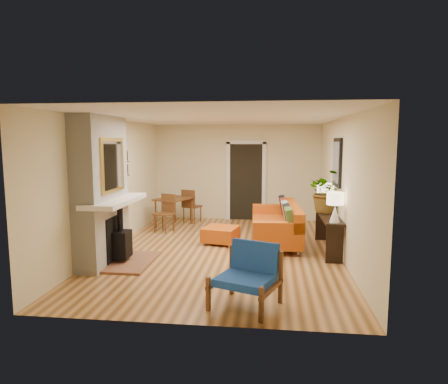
% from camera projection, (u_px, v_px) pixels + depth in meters
% --- Properties ---
extents(room_shell, '(6.50, 6.50, 6.50)m').
position_uv_depth(room_shell, '(258.00, 177.00, 10.30)').
color(room_shell, tan).
rests_on(room_shell, ground).
extents(fireplace, '(1.09, 1.68, 2.60)m').
position_uv_depth(fireplace, '(103.00, 194.00, 7.03)').
color(fireplace, white).
rests_on(fireplace, ground).
extents(sofa, '(1.08, 2.32, 0.90)m').
position_uv_depth(sofa, '(280.00, 224.00, 8.56)').
color(sofa, silver).
rests_on(sofa, ground).
extents(ottoman, '(0.81, 0.81, 0.35)m').
position_uv_depth(ottoman, '(221.00, 234.00, 8.50)').
color(ottoman, silver).
rests_on(ottoman, ground).
extents(blue_chair, '(1.00, 0.99, 0.82)m').
position_uv_depth(blue_chair, '(249.00, 272.00, 5.30)').
color(blue_chair, brown).
rests_on(blue_chair, ground).
extents(dining_table, '(1.11, 1.69, 0.90)m').
position_uv_depth(dining_table, '(176.00, 204.00, 10.08)').
color(dining_table, brown).
rests_on(dining_table, ground).
extents(console_table, '(0.34, 1.85, 0.72)m').
position_uv_depth(console_table, '(328.00, 222.00, 7.87)').
color(console_table, black).
rests_on(console_table, ground).
extents(lamp_near, '(0.30, 0.30, 0.54)m').
position_uv_depth(lamp_near, '(335.00, 204.00, 7.07)').
color(lamp_near, white).
rests_on(lamp_near, console_table).
extents(lamp_far, '(0.30, 0.30, 0.54)m').
position_uv_depth(lamp_far, '(324.00, 193.00, 8.56)').
color(lamp_far, white).
rests_on(lamp_far, console_table).
extents(houseplant, '(0.94, 0.86, 0.88)m').
position_uv_depth(houseplant, '(327.00, 191.00, 8.04)').
color(houseplant, '#1E5919').
rests_on(houseplant, console_table).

